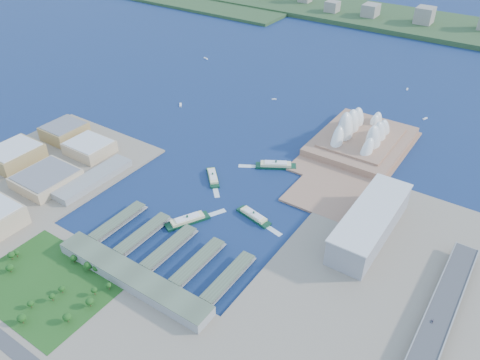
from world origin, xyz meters
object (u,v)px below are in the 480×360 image
Objects in this scene: ferry_a at (213,176)px; car_c at (432,321)px; toaster_building at (370,223)px; ferry_b at (276,164)px; opera_house at (364,128)px; ferry_d at (254,215)px; ferry_c at (187,219)px.

ferry_a is 343.22m from car_c.
toaster_building reaches higher than ferry_b.
ferry_d is at bearing -99.91° from opera_house.
car_c is at bearing -151.42° from ferry_c.
ferry_a is 0.98× the size of ferry_d.
opera_house is 1.16× the size of toaster_building.
ferry_b is 123.04m from ferry_d.
opera_house reaches higher than ferry_c.
toaster_building reaches higher than ferry_d.
ferry_b reaches higher than ferry_a.
ferry_c is 1.12× the size of ferry_d.
ferry_a is at bearing 164.35° from car_c.
toaster_building is 3.04× the size of ferry_d.
ferry_c is 298.34m from car_c.
toaster_building is at bearing -65.77° from opera_house.
ferry_c is at bearing 142.73° from ferry_d.
opera_house reaches higher than ferry_a.
ferry_b is at bearing -70.99° from ferry_c.
ferry_c is at bearing -39.43° from ferry_b.
ferry_c is (-197.15, -102.68, -15.11)m from toaster_building.
toaster_building is at bearing -42.75° from ferry_a.
toaster_building is 36.82× the size of car_c.
opera_house is 3.02× the size of ferry_b.
toaster_building is 3.10× the size of ferry_a.
ferry_c is at bearing -109.49° from opera_house.
ferry_d is at bearing -111.64° from ferry_c.
toaster_building is (90.00, -200.00, -11.50)m from opera_house.
car_c is at bearing -89.94° from ferry_d.
car_c reaches higher than ferry_c.
ferry_b is 173.76m from ferry_c.
ferry_b is at bearing 157.92° from toaster_building.
opera_house is 355.76m from car_c.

